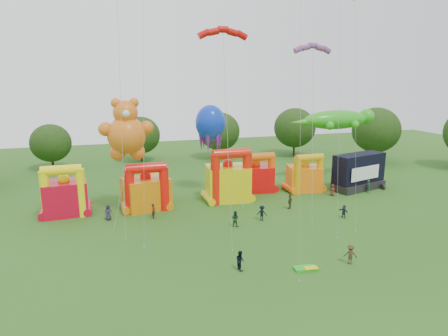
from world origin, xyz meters
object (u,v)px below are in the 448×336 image
object	(u,v)px
gecko_kite	(340,141)
spectator_4	(290,202)
bouncy_castle_0	(65,195)
octopus_kite	(219,153)
bouncy_castle_2	(228,181)
stage_trailer	(359,172)
teddy_bear_kite	(124,157)
spectator_0	(108,212)

from	to	relation	value
gecko_kite	spectator_4	xyz separation A→B (m)	(-13.17, -9.59, -5.78)
spectator_4	gecko_kite	bearing A→B (deg)	174.76
bouncy_castle_0	octopus_kite	size ratio (longest dim) A/B	0.51
bouncy_castle_2	spectator_4	distance (m)	8.92
stage_trailer	gecko_kite	bearing A→B (deg)	103.03
stage_trailer	octopus_kite	size ratio (longest dim) A/B	0.71
bouncy_castle_2	octopus_kite	size ratio (longest dim) A/B	0.58
bouncy_castle_2	spectator_4	size ratio (longest dim) A/B	3.87
gecko_kite	octopus_kite	size ratio (longest dim) A/B	1.17
teddy_bear_kite	gecko_kite	bearing A→B (deg)	10.18
stage_trailer	octopus_kite	xyz separation A→B (m)	(-21.25, 2.60, 3.67)
teddy_bear_kite	gecko_kite	world-z (taller)	teddy_bear_kite
spectator_4	stage_trailer	bearing A→B (deg)	160.19
bouncy_castle_0	gecko_kite	world-z (taller)	gecko_kite
spectator_0	spectator_4	size ratio (longest dim) A/B	0.99
stage_trailer	spectator_4	bearing A→B (deg)	-158.50
bouncy_castle_2	octopus_kite	distance (m)	4.25
bouncy_castle_0	teddy_bear_kite	bearing A→B (deg)	-18.92
teddy_bear_kite	spectator_0	distance (m)	6.92
gecko_kite	spectator_4	bearing A→B (deg)	-143.93
stage_trailer	octopus_kite	bearing A→B (deg)	173.03
gecko_kite	bouncy_castle_2	bearing A→B (deg)	-169.09
teddy_bear_kite	octopus_kite	bearing A→B (deg)	19.17
bouncy_castle_0	bouncy_castle_2	distance (m)	21.03
bouncy_castle_0	teddy_bear_kite	distance (m)	9.11
octopus_kite	spectator_4	size ratio (longest dim) A/B	6.69
teddy_bear_kite	bouncy_castle_0	bearing A→B (deg)	161.08
gecko_kite	bouncy_castle_0	bearing A→B (deg)	-175.05
octopus_kite	spectator_4	bearing A→B (deg)	-48.77
spectator_4	bouncy_castle_0	bearing A→B (deg)	-53.73
bouncy_castle_0	teddy_bear_kite	size ratio (longest dim) A/B	0.46
gecko_kite	spectator_4	world-z (taller)	gecko_kite
stage_trailer	teddy_bear_kite	size ratio (longest dim) A/B	0.64
stage_trailer	teddy_bear_kite	distance (m)	34.78
bouncy_castle_0	octopus_kite	bearing A→B (deg)	5.84
teddy_bear_kite	spectator_4	xyz separation A→B (m)	(20.29, -3.58, -6.44)
teddy_bear_kite	bouncy_castle_2	bearing A→B (deg)	9.12
bouncy_castle_0	stage_trailer	world-z (taller)	bouncy_castle_0
bouncy_castle_2	stage_trailer	size ratio (longest dim) A/B	0.82
teddy_bear_kite	gecko_kite	size ratio (longest dim) A/B	0.95
stage_trailer	teddy_bear_kite	xyz separation A→B (m)	(-34.40, -1.97, 4.78)
bouncy_castle_0	octopus_kite	world-z (taller)	octopus_kite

